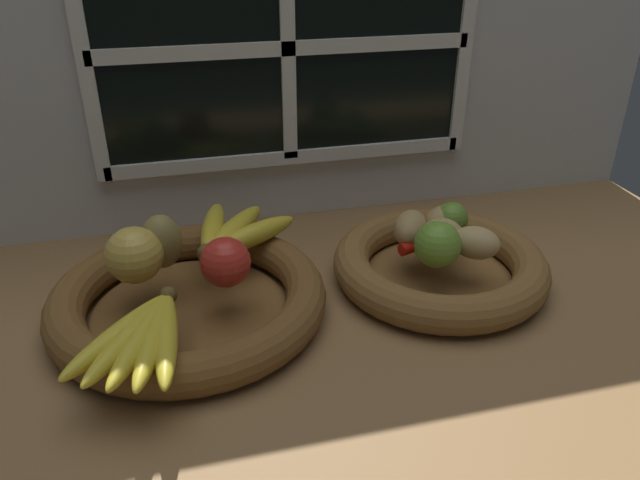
% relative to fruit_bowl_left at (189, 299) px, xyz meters
% --- Properties ---
extents(ground_plane, '(1.40, 0.90, 0.03)m').
position_rel_fruit_bowl_left_xyz_m(ground_plane, '(0.21, 0.00, -0.04)').
color(ground_plane, olive).
extents(back_wall, '(1.40, 0.05, 0.55)m').
position_rel_fruit_bowl_left_xyz_m(back_wall, '(0.21, 0.30, 0.25)').
color(back_wall, silver).
rests_on(back_wall, ground_plane).
extents(fruit_bowl_left, '(0.39, 0.39, 0.06)m').
position_rel_fruit_bowl_left_xyz_m(fruit_bowl_left, '(0.00, 0.00, 0.00)').
color(fruit_bowl_left, brown).
rests_on(fruit_bowl_left, ground_plane).
extents(fruit_bowl_right, '(0.33, 0.33, 0.06)m').
position_rel_fruit_bowl_left_xyz_m(fruit_bowl_right, '(0.38, -0.00, 0.00)').
color(fruit_bowl_right, brown).
rests_on(fruit_bowl_right, ground_plane).
extents(apple_red_right, '(0.07, 0.07, 0.07)m').
position_rel_fruit_bowl_left_xyz_m(apple_red_right, '(0.05, -0.02, 0.06)').
color(apple_red_right, red).
rests_on(apple_red_right, fruit_bowl_left).
extents(apple_golden_left, '(0.08, 0.08, 0.08)m').
position_rel_fruit_bowl_left_xyz_m(apple_golden_left, '(-0.06, 0.02, 0.07)').
color(apple_golden_left, gold).
rests_on(apple_golden_left, fruit_bowl_left).
extents(pear_brown, '(0.08, 0.08, 0.08)m').
position_rel_fruit_bowl_left_xyz_m(pear_brown, '(-0.03, 0.05, 0.07)').
color(pear_brown, olive).
rests_on(pear_brown, fruit_bowl_left).
extents(banana_bunch_front, '(0.14, 0.20, 0.03)m').
position_rel_fruit_bowl_left_xyz_m(banana_bunch_front, '(-0.06, -0.13, 0.04)').
color(banana_bunch_front, gold).
rests_on(banana_bunch_front, fruit_bowl_left).
extents(banana_bunch_back, '(0.17, 0.18, 0.03)m').
position_rel_fruit_bowl_left_xyz_m(banana_bunch_back, '(0.08, 0.10, 0.05)').
color(banana_bunch_back, gold).
rests_on(banana_bunch_back, fruit_bowl_left).
extents(potato_small, '(0.09, 0.08, 0.05)m').
position_rel_fruit_bowl_left_xyz_m(potato_small, '(0.42, -0.04, 0.05)').
color(potato_small, tan).
rests_on(potato_small, fruit_bowl_right).
extents(potato_back, '(0.08, 0.07, 0.05)m').
position_rel_fruit_bowl_left_xyz_m(potato_back, '(0.40, 0.05, 0.05)').
color(potato_back, '#A38451').
rests_on(potato_back, fruit_bowl_right).
extents(potato_oblong, '(0.08, 0.09, 0.05)m').
position_rel_fruit_bowl_left_xyz_m(potato_oblong, '(0.34, 0.03, 0.05)').
color(potato_oblong, '#A38451').
rests_on(potato_oblong, fruit_bowl_right).
extents(potato_large, '(0.08, 0.07, 0.05)m').
position_rel_fruit_bowl_left_xyz_m(potato_large, '(0.38, -0.00, 0.05)').
color(potato_large, tan).
rests_on(potato_large, fruit_bowl_right).
extents(lime_near, '(0.07, 0.07, 0.07)m').
position_rel_fruit_bowl_left_xyz_m(lime_near, '(0.35, -0.04, 0.06)').
color(lime_near, '#6B9E33').
rests_on(lime_near, fruit_bowl_right).
extents(lime_far, '(0.05, 0.05, 0.05)m').
position_rel_fruit_bowl_left_xyz_m(lime_far, '(0.42, 0.04, 0.06)').
color(lime_far, olive).
rests_on(lime_far, fruit_bowl_right).
extents(chili_pepper, '(0.13, 0.05, 0.02)m').
position_rel_fruit_bowl_left_xyz_m(chili_pepper, '(0.37, 0.01, 0.04)').
color(chili_pepper, red).
rests_on(chili_pepper, fruit_bowl_right).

